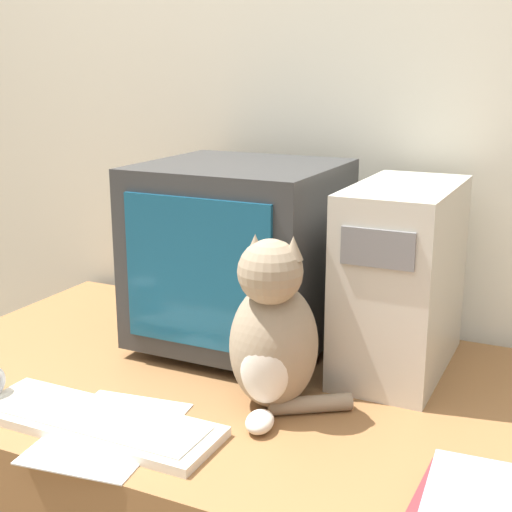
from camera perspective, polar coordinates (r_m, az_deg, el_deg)
The scene contains 8 objects.
wall_back at distance 1.90m, azimuth 4.20°, elevation 11.41°, with size 7.00×0.05×2.50m.
crt_monitor at distance 1.67m, azimuth -1.25°, elevation 0.16°, with size 0.43×0.41×0.44m.
computer_tower at distance 1.58m, azimuth 11.54°, elevation -1.76°, with size 0.21×0.40×0.41m.
keyboard at distance 1.40m, azimuth -12.67°, elevation -12.80°, with size 0.49×0.16×0.02m.
cat at distance 1.38m, azimuth 1.39°, elevation -6.41°, with size 0.26×0.27×0.35m.
book_stack at distance 1.17m, azimuth 16.74°, elevation -18.40°, with size 0.16×0.19×0.05m.
pen at distance 1.51m, azimuth -14.25°, elevation -10.98°, with size 0.13×0.06×0.01m.
paper_sheet at distance 1.38m, azimuth -11.66°, elevation -13.63°, with size 0.25×0.32×0.00m.
Camera 1 is at (0.70, -0.82, 1.37)m, focal length 50.00 mm.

